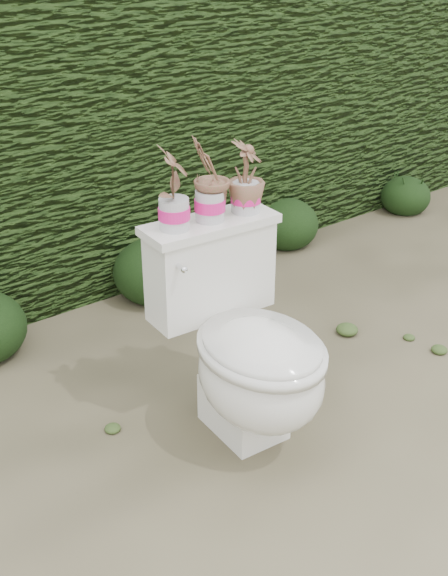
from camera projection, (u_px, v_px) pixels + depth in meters
ground at (208, 416)px, 2.81m from camera, size 60.00×60.00×0.00m
hedge at (13, 129)px, 3.57m from camera, size 8.00×1.00×1.60m
toilet at (247, 351)px, 2.57m from camera, size 0.51×0.71×0.78m
potted_plant_left at (173, 190)px, 2.42m from camera, size 0.17×0.18×0.28m
potted_plant_center at (210, 181)px, 2.49m from camera, size 0.20×0.19×0.29m
potted_plant_right at (246, 179)px, 2.58m from camera, size 0.20×0.20×0.25m
liriope_clump_3 at (154, 266)px, 3.64m from camera, size 0.42×0.42×0.34m
liriope_clump_4 at (286, 220)px, 4.24m from camera, size 0.38×0.38×0.30m
liriope_clump_5 at (406, 192)px, 4.74m from camera, size 0.32×0.32×0.26m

